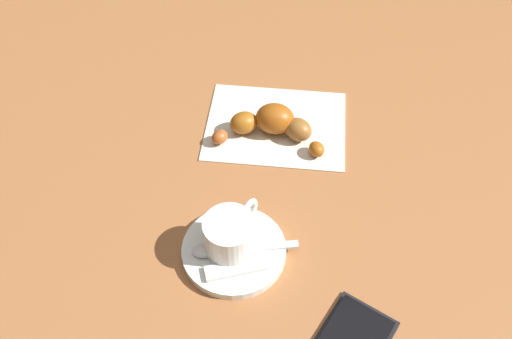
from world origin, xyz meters
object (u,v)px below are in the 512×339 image
at_px(napkin, 274,125).
at_px(espresso_cup, 231,234).
at_px(saucer, 234,251).
at_px(sugar_packet, 236,268).
at_px(croissant, 271,124).
at_px(teaspoon, 227,249).

bearing_deg(napkin, espresso_cup, 177.18).
relative_size(saucer, sugar_packet, 1.72).
height_order(saucer, croissant, croissant).
xyz_separation_m(saucer, sugar_packet, (-0.03, -0.01, 0.01)).
bearing_deg(croissant, napkin, -4.71).
bearing_deg(napkin, saucer, 178.17).
xyz_separation_m(saucer, teaspoon, (-0.00, 0.01, 0.01)).
distance_m(espresso_cup, sugar_packet, 0.04).
bearing_deg(teaspoon, espresso_cup, -22.46).
bearing_deg(croissant, sugar_packet, -179.21).
relative_size(espresso_cup, napkin, 0.43).
distance_m(saucer, napkin, 0.21).
bearing_deg(sugar_packet, espresso_cup, 87.08).
relative_size(teaspoon, napkin, 0.63).
height_order(teaspoon, napkin, teaspoon).
relative_size(saucer, napkin, 0.63).
bearing_deg(saucer, napkin, -1.83).
height_order(sugar_packet, napkin, sugar_packet).
relative_size(saucer, espresso_cup, 1.46).
height_order(saucer, teaspoon, teaspoon).
bearing_deg(sugar_packet, teaspoon, 99.10).
bearing_deg(sugar_packet, napkin, 65.10).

